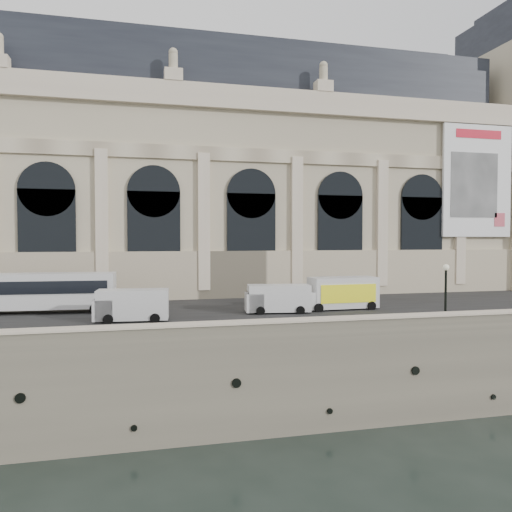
{
  "coord_description": "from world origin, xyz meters",
  "views": [
    {
      "loc": [
        -15.85,
        -29.12,
        12.28
      ],
      "look_at": [
        -3.45,
        22.0,
        10.44
      ],
      "focal_mm": 35.0,
      "sensor_mm": 36.0,
      "label": 1
    }
  ],
  "objects_px": {
    "van_c": "(275,299)",
    "lamp_right": "(446,295)",
    "bus_left": "(44,291)",
    "van_b": "(128,305)",
    "box_truck": "(339,293)"
  },
  "relations": [
    {
      "from": "van_c",
      "to": "lamp_right",
      "type": "height_order",
      "value": "lamp_right"
    },
    {
      "from": "bus_left",
      "to": "lamp_right",
      "type": "xyz_separation_m",
      "value": [
        29.12,
        -13.08,
        0.31
      ]
    },
    {
      "from": "lamp_right",
      "to": "van_b",
      "type": "bearing_deg",
      "value": 162.15
    },
    {
      "from": "bus_left",
      "to": "van_b",
      "type": "distance_m",
      "value": 9.13
    },
    {
      "from": "van_b",
      "to": "lamp_right",
      "type": "distance_m",
      "value": 23.36
    },
    {
      "from": "van_c",
      "to": "lamp_right",
      "type": "distance_m",
      "value": 13.51
    },
    {
      "from": "bus_left",
      "to": "van_c",
      "type": "height_order",
      "value": "bus_left"
    },
    {
      "from": "bus_left",
      "to": "van_c",
      "type": "xyz_separation_m",
      "value": [
        18.8,
        -4.42,
        -0.67
      ]
    },
    {
      "from": "van_c",
      "to": "box_truck",
      "type": "height_order",
      "value": "box_truck"
    },
    {
      "from": "van_c",
      "to": "bus_left",
      "type": "bearing_deg",
      "value": 166.76
    },
    {
      "from": "bus_left",
      "to": "lamp_right",
      "type": "distance_m",
      "value": 31.93
    },
    {
      "from": "van_b",
      "to": "bus_left",
      "type": "bearing_deg",
      "value": 139.39
    },
    {
      "from": "van_b",
      "to": "box_truck",
      "type": "relative_size",
      "value": 0.78
    },
    {
      "from": "bus_left",
      "to": "van_c",
      "type": "relative_size",
      "value": 2.08
    },
    {
      "from": "van_b",
      "to": "lamp_right",
      "type": "relative_size",
      "value": 1.27
    }
  ]
}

